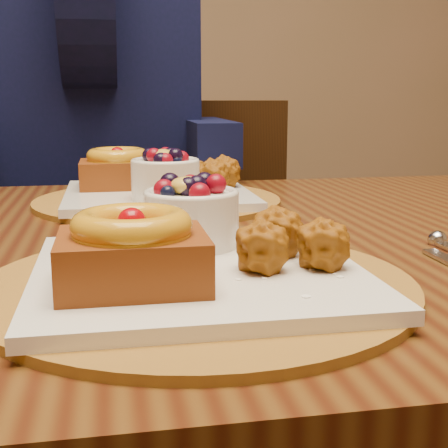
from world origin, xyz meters
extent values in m
cube|color=#38170A|center=(0.01, 0.08, 0.73)|extent=(1.60, 0.90, 0.04)
cylinder|color=brown|center=(0.01, -0.14, 0.76)|extent=(0.38, 0.38, 0.01)
cube|color=white|center=(0.01, -0.14, 0.77)|extent=(0.28, 0.28, 0.01)
cube|color=#491C06|center=(-0.04, -0.19, 0.80)|extent=(0.11, 0.09, 0.04)
torus|color=#A86D0A|center=(-0.04, -0.19, 0.82)|extent=(0.09, 0.09, 0.02)
sphere|color=#900208|center=(-0.04, -0.19, 0.83)|extent=(0.02, 0.02, 0.02)
sphere|color=#9C580B|center=(0.09, -0.11, 0.80)|extent=(0.05, 0.05, 0.05)
sphere|color=#9C580B|center=(0.07, -0.16, 0.80)|extent=(0.05, 0.05, 0.05)
sphere|color=#9C580B|center=(0.12, -0.16, 0.80)|extent=(0.05, 0.05, 0.05)
cylinder|color=white|center=(0.02, -0.06, 0.80)|extent=(0.09, 0.09, 0.05)
torus|color=white|center=(0.02, -0.06, 0.83)|extent=(0.09, 0.09, 0.01)
ellipsoid|color=gold|center=(0.02, -0.06, 0.83)|extent=(0.03, 0.03, 0.02)
cylinder|color=brown|center=(0.01, 0.30, 0.76)|extent=(0.38, 0.38, 0.01)
cube|color=white|center=(0.01, 0.30, 0.77)|extent=(0.28, 0.28, 0.01)
cube|color=#491C06|center=(-0.04, 0.35, 0.80)|extent=(0.12, 0.10, 0.04)
torus|color=#A86D0A|center=(-0.04, 0.35, 0.83)|extent=(0.10, 0.10, 0.02)
sphere|color=#900208|center=(-0.04, 0.35, 0.83)|extent=(0.02, 0.02, 0.02)
sphere|color=#9C580B|center=(0.10, 0.27, 0.80)|extent=(0.05, 0.05, 0.05)
sphere|color=#9C580B|center=(0.07, 0.32, 0.80)|extent=(0.05, 0.05, 0.05)
sphere|color=#9C580B|center=(0.12, 0.32, 0.80)|extent=(0.05, 0.05, 0.05)
cylinder|color=white|center=(0.02, 0.22, 0.80)|extent=(0.10, 0.10, 0.05)
torus|color=white|center=(0.02, 0.22, 0.83)|extent=(0.10, 0.10, 0.01)
ellipsoid|color=gold|center=(0.02, 0.22, 0.84)|extent=(0.03, 0.03, 0.02)
cube|color=black|center=(0.13, 0.66, 0.45)|extent=(0.50, 0.50, 0.04)
cylinder|color=black|center=(0.29, 0.45, 0.21)|extent=(0.04, 0.04, 0.43)
cylinder|color=black|center=(-0.03, 0.88, 0.21)|extent=(0.04, 0.04, 0.43)
cylinder|color=black|center=(0.34, 0.82, 0.21)|extent=(0.04, 0.04, 0.43)
cube|color=black|center=(0.16, 0.86, 0.68)|extent=(0.44, 0.09, 0.46)
cube|color=black|center=(-0.09, 0.75, 0.85)|extent=(0.45, 0.23, 0.64)
cube|color=black|center=(0.14, 0.63, 0.83)|extent=(0.08, 0.32, 0.08)
camera|label=1|loc=(-0.06, -0.66, 0.92)|focal=50.00mm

